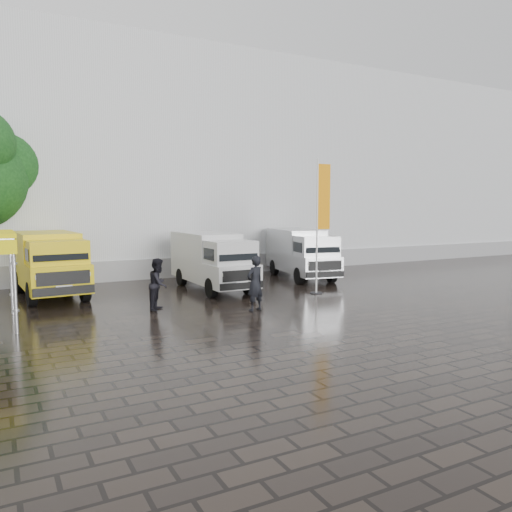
{
  "coord_description": "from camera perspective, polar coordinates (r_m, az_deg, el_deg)",
  "views": [
    {
      "loc": [
        -10.92,
        -16.25,
        3.57
      ],
      "look_at": [
        -1.16,
        2.2,
        1.52
      ],
      "focal_mm": 35.0,
      "sensor_mm": 36.0,
      "label": 1
    }
  ],
  "objects": [
    {
      "name": "person_front",
      "position": [
        17.19,
        -0.12,
        -3.15
      ],
      "size": [
        0.79,
        0.63,
        1.9
      ],
      "primitive_type": "imported",
      "rotation": [
        0.0,
        0.0,
        3.43
      ],
      "color": "black",
      "rests_on": "ground"
    },
    {
      "name": "hall_plinth",
      "position": [
        27.6,
        0.22,
        -0.77
      ],
      "size": [
        44.0,
        0.15,
        1.0
      ],
      "primitive_type": "cube",
      "color": "gray",
      "rests_on": "ground"
    },
    {
      "name": "exhibition_hall",
      "position": [
        34.82,
        -6.12,
        9.59
      ],
      "size": [
        44.0,
        16.0,
        12.0
      ],
      "primitive_type": "cube",
      "color": "silver",
      "rests_on": "ground"
    },
    {
      "name": "van_silver",
      "position": [
        25.08,
        5.17,
        0.21
      ],
      "size": [
        2.88,
        5.87,
        2.44
      ],
      "primitive_type": null,
      "rotation": [
        0.0,
        0.0,
        -0.19
      ],
      "color": "#B2B4B7",
      "rests_on": "ground"
    },
    {
      "name": "van_yellow",
      "position": [
        21.5,
        -22.48,
        -0.95
      ],
      "size": [
        2.46,
        5.64,
        2.55
      ],
      "primitive_type": null,
      "rotation": [
        0.0,
        0.0,
        0.06
      ],
      "color": "yellow",
      "rests_on": "ground"
    },
    {
      "name": "ground",
      "position": [
        19.9,
        5.95,
        -4.75
      ],
      "size": [
        120.0,
        120.0,
        0.0
      ],
      "primitive_type": "plane",
      "color": "black",
      "rests_on": "ground"
    },
    {
      "name": "wheelie_bin",
      "position": [
        29.62,
        8.05,
        -0.31
      ],
      "size": [
        0.82,
        0.82,
        1.08
      ],
      "primitive_type": "cube",
      "rotation": [
        0.0,
        0.0,
        0.33
      ],
      "color": "black",
      "rests_on": "ground"
    },
    {
      "name": "person_tent",
      "position": [
        17.71,
        -11.09,
        -3.16
      ],
      "size": [
        1.06,
        1.11,
        1.8
      ],
      "primitive_type": "imported",
      "rotation": [
        0.0,
        0.0,
        0.96
      ],
      "color": "black",
      "rests_on": "ground"
    },
    {
      "name": "van_white",
      "position": [
        21.65,
        -4.99,
        -0.64
      ],
      "size": [
        1.89,
        5.63,
        2.44
      ],
      "primitive_type": null,
      "rotation": [
        0.0,
        0.0,
        0.0
      ],
      "color": "silver",
      "rests_on": "ground"
    },
    {
      "name": "flagpole",
      "position": [
        20.7,
        7.42,
        4.36
      ],
      "size": [
        0.88,
        0.5,
        5.54
      ],
      "color": "black",
      "rests_on": "ground"
    }
  ]
}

